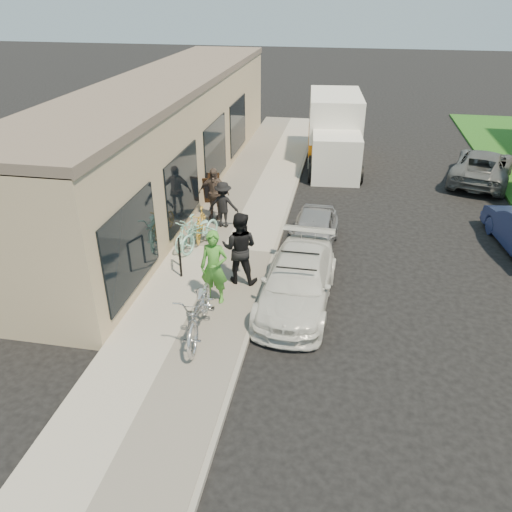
{
  "coord_description": "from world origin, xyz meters",
  "views": [
    {
      "loc": [
        1.39,
        -9.91,
        7.13
      ],
      "look_at": [
        -0.63,
        1.05,
        1.05
      ],
      "focal_mm": 35.0,
      "sensor_mm": 36.0,
      "label": 1
    }
  ],
  "objects_px": {
    "sedan_white": "(298,282)",
    "woman_rider": "(214,267)",
    "bike_rack": "(180,254)",
    "sedan_silver": "(313,234)",
    "tandem_bike": "(200,311)",
    "cruiser_bike_a": "(188,232)",
    "far_car_gray": "(483,166)",
    "cruiser_bike_b": "(200,232)",
    "bystander_b": "(214,193)",
    "man_standing": "(240,248)",
    "moving_truck": "(334,134)",
    "sandwich_board": "(211,189)",
    "bystander_a": "(223,205)",
    "cruiser_bike_c": "(201,224)"
  },
  "relations": [
    {
      "from": "woman_rider",
      "to": "far_car_gray",
      "type": "bearing_deg",
      "value": 55.46
    },
    {
      "from": "sandwich_board",
      "to": "tandem_bike",
      "type": "xyz_separation_m",
      "value": [
        1.78,
        -7.63,
        0.11
      ]
    },
    {
      "from": "bystander_b",
      "to": "far_car_gray",
      "type": "bearing_deg",
      "value": 28.78
    },
    {
      "from": "sedan_silver",
      "to": "far_car_gray",
      "type": "distance_m",
      "value": 9.68
    },
    {
      "from": "cruiser_bike_a",
      "to": "bystander_b",
      "type": "relative_size",
      "value": 0.89
    },
    {
      "from": "man_standing",
      "to": "sandwich_board",
      "type": "bearing_deg",
      "value": -65.54
    },
    {
      "from": "woman_rider",
      "to": "bystander_a",
      "type": "xyz_separation_m",
      "value": [
        -0.83,
        4.31,
        -0.19
      ]
    },
    {
      "from": "sedan_silver",
      "to": "woman_rider",
      "type": "height_order",
      "value": "woman_rider"
    },
    {
      "from": "bike_rack",
      "to": "cruiser_bike_b",
      "type": "distance_m",
      "value": 1.54
    },
    {
      "from": "man_standing",
      "to": "cruiser_bike_b",
      "type": "relative_size",
      "value": 1.05
    },
    {
      "from": "bystander_b",
      "to": "cruiser_bike_a",
      "type": "bearing_deg",
      "value": -98.36
    },
    {
      "from": "far_car_gray",
      "to": "cruiser_bike_b",
      "type": "xyz_separation_m",
      "value": [
        -9.6,
        -7.98,
        -0.0
      ]
    },
    {
      "from": "sandwich_board",
      "to": "bystander_b",
      "type": "xyz_separation_m",
      "value": [
        0.46,
        -1.35,
        0.37
      ]
    },
    {
      "from": "sedan_silver",
      "to": "woman_rider",
      "type": "xyz_separation_m",
      "value": [
        -2.16,
        -3.37,
        0.51
      ]
    },
    {
      "from": "tandem_bike",
      "to": "sedan_white",
      "type": "bearing_deg",
      "value": 37.93
    },
    {
      "from": "sandwich_board",
      "to": "tandem_bike",
      "type": "distance_m",
      "value": 7.83
    },
    {
      "from": "man_standing",
      "to": "cruiser_bike_c",
      "type": "height_order",
      "value": "man_standing"
    },
    {
      "from": "sandwich_board",
      "to": "sedan_white",
      "type": "xyz_separation_m",
      "value": [
        3.76,
        -5.75,
        -0.05
      ]
    },
    {
      "from": "cruiser_bike_b",
      "to": "bystander_b",
      "type": "xyz_separation_m",
      "value": [
        -0.12,
        2.14,
        0.39
      ]
    },
    {
      "from": "woman_rider",
      "to": "man_standing",
      "type": "height_order",
      "value": "man_standing"
    },
    {
      "from": "cruiser_bike_b",
      "to": "bystander_a",
      "type": "relative_size",
      "value": 1.24
    },
    {
      "from": "far_car_gray",
      "to": "bystander_b",
      "type": "relative_size",
      "value": 2.63
    },
    {
      "from": "sandwich_board",
      "to": "far_car_gray",
      "type": "height_order",
      "value": "far_car_gray"
    },
    {
      "from": "bike_rack",
      "to": "woman_rider",
      "type": "xyz_separation_m",
      "value": [
        1.31,
        -1.23,
        0.41
      ]
    },
    {
      "from": "far_car_gray",
      "to": "bystander_a",
      "type": "distance_m",
      "value": 11.28
    },
    {
      "from": "bike_rack",
      "to": "cruiser_bike_a",
      "type": "bearing_deg",
      "value": 98.44
    },
    {
      "from": "tandem_bike",
      "to": "cruiser_bike_b",
      "type": "relative_size",
      "value": 1.27
    },
    {
      "from": "bike_rack",
      "to": "cruiser_bike_c",
      "type": "distance_m",
      "value": 2.1
    },
    {
      "from": "bike_rack",
      "to": "man_standing",
      "type": "xyz_separation_m",
      "value": [
        1.72,
        -0.19,
        0.44
      ]
    },
    {
      "from": "tandem_bike",
      "to": "sandwich_board",
      "type": "bearing_deg",
      "value": 97.54
    },
    {
      "from": "cruiser_bike_c",
      "to": "cruiser_bike_a",
      "type": "bearing_deg",
      "value": -116.0
    },
    {
      "from": "woman_rider",
      "to": "man_standing",
      "type": "xyz_separation_m",
      "value": [
        0.41,
        1.04,
        0.03
      ]
    },
    {
      "from": "moving_truck",
      "to": "woman_rider",
      "type": "distance_m",
      "value": 12.49
    },
    {
      "from": "sandwich_board",
      "to": "cruiser_bike_b",
      "type": "height_order",
      "value": "sandwich_board"
    },
    {
      "from": "sandwich_board",
      "to": "moving_truck",
      "type": "xyz_separation_m",
      "value": [
        4.08,
        6.03,
        0.63
      ]
    },
    {
      "from": "cruiser_bike_c",
      "to": "bystander_a",
      "type": "distance_m",
      "value": 1.13
    },
    {
      "from": "tandem_bike",
      "to": "cruiser_bike_a",
      "type": "relative_size",
      "value": 1.53
    },
    {
      "from": "bike_rack",
      "to": "bystander_a",
      "type": "height_order",
      "value": "bystander_a"
    },
    {
      "from": "bystander_b",
      "to": "bystander_a",
      "type": "bearing_deg",
      "value": -54.03
    },
    {
      "from": "tandem_bike",
      "to": "bike_rack",
      "type": "bearing_deg",
      "value": 111.32
    },
    {
      "from": "sedan_white",
      "to": "woman_rider",
      "type": "xyz_separation_m",
      "value": [
        -2.0,
        -0.5,
        0.49
      ]
    },
    {
      "from": "tandem_bike",
      "to": "far_car_gray",
      "type": "bearing_deg",
      "value": 49.66
    },
    {
      "from": "sedan_silver",
      "to": "cruiser_bike_b",
      "type": "bearing_deg",
      "value": -168.27
    },
    {
      "from": "sedan_white",
      "to": "tandem_bike",
      "type": "xyz_separation_m",
      "value": [
        -1.98,
        -1.88,
        0.16
      ]
    },
    {
      "from": "bike_rack",
      "to": "sedan_silver",
      "type": "bearing_deg",
      "value": 31.61
    },
    {
      "from": "sedan_silver",
      "to": "cruiser_bike_a",
      "type": "bearing_deg",
      "value": -168.64
    },
    {
      "from": "man_standing",
      "to": "moving_truck",
      "type": "bearing_deg",
      "value": -97.82
    },
    {
      "from": "bike_rack",
      "to": "sedan_white",
      "type": "bearing_deg",
      "value": -12.55
    },
    {
      "from": "sedan_silver",
      "to": "bike_rack",
      "type": "bearing_deg",
      "value": -146.93
    },
    {
      "from": "bike_rack",
      "to": "woman_rider",
      "type": "height_order",
      "value": "woman_rider"
    }
  ]
}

